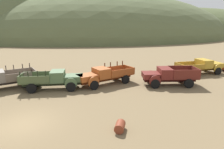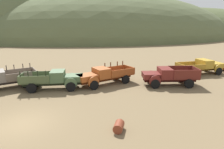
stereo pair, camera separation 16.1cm
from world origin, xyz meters
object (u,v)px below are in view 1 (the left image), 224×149
at_px(truck_oxide_orange, 103,76).
at_px(truck_weathered_green, 57,79).
at_px(oil_drum_tipped, 120,126).
at_px(truck_mustard, 203,66).
at_px(truck_oxblood, 166,76).

bearing_deg(truck_oxide_orange, truck_weathered_green, -15.99).
xyz_separation_m(truck_oxide_orange, oil_drum_tipped, (-0.76, -9.60, -0.72)).
xyz_separation_m(truck_mustard, oil_drum_tipped, (-14.64, -11.46, -0.70)).
height_order(truck_weathered_green, truck_oxide_orange, same).
bearing_deg(truck_mustard, truck_oxide_orange, -173.80).
bearing_deg(truck_oxide_orange, oil_drum_tipped, 66.09).
bearing_deg(truck_oxblood, oil_drum_tipped, 58.64).
xyz_separation_m(truck_oxblood, truck_mustard, (7.28, 3.50, -0.02)).
xyz_separation_m(truck_weathered_green, oil_drum_tipped, (4.00, -9.32, -0.70)).
height_order(truck_oxblood, oil_drum_tipped, truck_oxblood).
distance_m(truck_oxblood, oil_drum_tipped, 10.87).
distance_m(truck_oxide_orange, truck_mustard, 14.00).
relative_size(truck_weathered_green, oil_drum_tipped, 5.85).
bearing_deg(truck_oxblood, truck_oxide_orange, -2.53).
bearing_deg(truck_weathered_green, oil_drum_tipped, -60.58).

